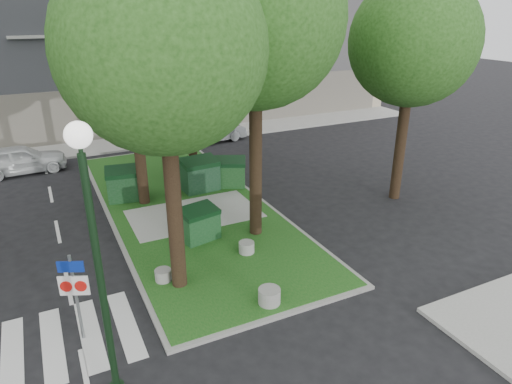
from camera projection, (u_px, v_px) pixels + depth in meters
ground at (263, 321)px, 12.16m from camera, size 120.00×120.00×0.00m
median_island at (186, 206)px, 18.98m from camera, size 6.00×16.00×0.12m
median_kerb at (186, 206)px, 18.98m from camera, size 6.30×16.30×0.10m
building_sidewalk at (124, 144)px, 27.49m from camera, size 42.00×3.00×0.12m
zebra_crossing at (108, 329)px, 11.87m from camera, size 5.00×3.00×0.01m
apartment_building at (89, 2)px, 30.69m from camera, size 41.00×12.00×16.00m
tree_median_near_left at (164, 27)px, 10.92m from camera, size 5.20×5.20×10.53m
tree_median_mid at (129, 29)px, 16.65m from camera, size 4.80×4.80×9.99m
tree_street_right at (416, 28)px, 17.40m from camera, size 5.00×5.00×10.06m
dumpster_a at (125, 184)px, 19.26m from camera, size 1.67×1.29×1.42m
dumpster_b at (199, 224)px, 15.98m from camera, size 1.48×1.18×1.22m
dumpster_c at (200, 175)px, 20.23m from camera, size 1.67×1.23×1.48m
dumpster_d at (230, 172)px, 20.73m from camera, size 1.70×1.49×1.32m
bollard_left at (163, 275)px, 13.69m from camera, size 0.50×0.50×0.35m
bollard_right at (269, 296)px, 12.63m from camera, size 0.62×0.62×0.44m
bollard_mid at (247, 247)px, 15.24m from camera, size 0.52×0.52×0.37m
litter_bin at (213, 167)px, 22.23m from camera, size 0.42×0.42×0.74m
street_lamp at (94, 239)px, 8.49m from camera, size 0.48×0.48×6.01m
traffic_sign_pole at (75, 287)px, 10.97m from camera, size 0.67×0.33×2.40m
car_white at (21, 159)px, 22.59m from camera, size 4.30×1.91×1.44m
car_silver at (212, 131)px, 27.80m from camera, size 4.34×1.99×1.38m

